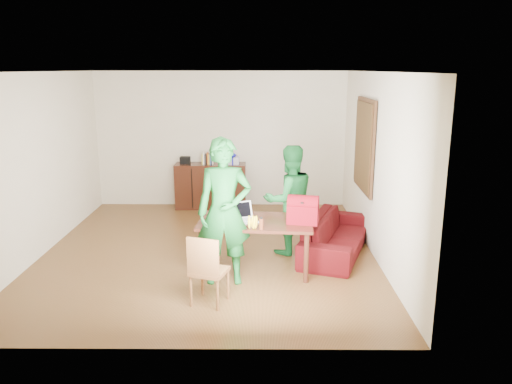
{
  "coord_description": "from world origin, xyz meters",
  "views": [
    {
      "loc": [
        0.78,
        -7.23,
        2.75
      ],
      "look_at": [
        0.73,
        -0.52,
        1.08
      ],
      "focal_mm": 35.0,
      "sensor_mm": 36.0,
      "label": 1
    }
  ],
  "objects_px": {
    "person_near": "(224,212)",
    "bottle": "(261,223)",
    "table": "(256,227)",
    "chair": "(209,284)",
    "person_far": "(289,200)",
    "red_bag": "(303,212)",
    "laptop": "(244,219)",
    "sofa": "(336,235)"
  },
  "relations": [
    {
      "from": "person_near",
      "to": "red_bag",
      "type": "height_order",
      "value": "person_near"
    },
    {
      "from": "red_bag",
      "to": "table",
      "type": "bearing_deg",
      "value": -177.99
    },
    {
      "from": "chair",
      "to": "laptop",
      "type": "xyz_separation_m",
      "value": [
        0.39,
        0.95,
        0.52
      ]
    },
    {
      "from": "person_far",
      "to": "red_bag",
      "type": "distance_m",
      "value": 0.83
    },
    {
      "from": "table",
      "to": "person_near",
      "type": "distance_m",
      "value": 0.64
    },
    {
      "from": "chair",
      "to": "red_bag",
      "type": "bearing_deg",
      "value": 56.04
    },
    {
      "from": "person_far",
      "to": "red_bag",
      "type": "bearing_deg",
      "value": 79.33
    },
    {
      "from": "table",
      "to": "laptop",
      "type": "relative_size",
      "value": 3.88
    },
    {
      "from": "laptop",
      "to": "bottle",
      "type": "xyz_separation_m",
      "value": [
        0.23,
        -0.31,
        0.03
      ]
    },
    {
      "from": "chair",
      "to": "person_far",
      "type": "height_order",
      "value": "person_far"
    },
    {
      "from": "chair",
      "to": "red_bag",
      "type": "height_order",
      "value": "red_bag"
    },
    {
      "from": "bottle",
      "to": "person_near",
      "type": "bearing_deg",
      "value": 179.53
    },
    {
      "from": "chair",
      "to": "person_far",
      "type": "bearing_deg",
      "value": 77.16
    },
    {
      "from": "table",
      "to": "sofa",
      "type": "xyz_separation_m",
      "value": [
        1.22,
        0.7,
        -0.35
      ]
    },
    {
      "from": "person_far",
      "to": "sofa",
      "type": "relative_size",
      "value": 0.86
    },
    {
      "from": "person_near",
      "to": "person_far",
      "type": "xyz_separation_m",
      "value": [
        0.9,
        1.08,
        -0.13
      ]
    },
    {
      "from": "person_near",
      "to": "chair",
      "type": "bearing_deg",
      "value": -107.01
    },
    {
      "from": "laptop",
      "to": "bottle",
      "type": "height_order",
      "value": "laptop"
    },
    {
      "from": "table",
      "to": "red_bag",
      "type": "distance_m",
      "value": 0.68
    },
    {
      "from": "sofa",
      "to": "table",
      "type": "bearing_deg",
      "value": 139.75
    },
    {
      "from": "person_near",
      "to": "sofa",
      "type": "bearing_deg",
      "value": 29.5
    },
    {
      "from": "person_near",
      "to": "bottle",
      "type": "distance_m",
      "value": 0.5
    },
    {
      "from": "table",
      "to": "bottle",
      "type": "distance_m",
      "value": 0.42
    },
    {
      "from": "person_far",
      "to": "red_bag",
      "type": "height_order",
      "value": "person_far"
    },
    {
      "from": "bottle",
      "to": "person_far",
      "type": "bearing_deg",
      "value": 68.63
    },
    {
      "from": "chair",
      "to": "sofa",
      "type": "height_order",
      "value": "chair"
    },
    {
      "from": "chair",
      "to": "bottle",
      "type": "height_order",
      "value": "bottle"
    },
    {
      "from": "bottle",
      "to": "laptop",
      "type": "bearing_deg",
      "value": 126.27
    },
    {
      "from": "person_near",
      "to": "red_bag",
      "type": "xyz_separation_m",
      "value": [
        1.03,
        0.27,
        -0.08
      ]
    },
    {
      "from": "sofa",
      "to": "red_bag",
      "type": "bearing_deg",
      "value": 163.79
    },
    {
      "from": "sofa",
      "to": "bottle",
      "type": "bearing_deg",
      "value": 153.14
    },
    {
      "from": "bottle",
      "to": "sofa",
      "type": "relative_size",
      "value": 0.08
    },
    {
      "from": "table",
      "to": "laptop",
      "type": "bearing_deg",
      "value": -153.09
    },
    {
      "from": "person_near",
      "to": "laptop",
      "type": "xyz_separation_m",
      "value": [
        0.24,
        0.31,
        -0.19
      ]
    },
    {
      "from": "chair",
      "to": "person_far",
      "type": "relative_size",
      "value": 0.53
    },
    {
      "from": "chair",
      "to": "table",
      "type": "bearing_deg",
      "value": 80.01
    },
    {
      "from": "laptop",
      "to": "red_bag",
      "type": "distance_m",
      "value": 0.8
    },
    {
      "from": "table",
      "to": "red_bag",
      "type": "relative_size",
      "value": 3.94
    },
    {
      "from": "person_far",
      "to": "bottle",
      "type": "relative_size",
      "value": 10.29
    },
    {
      "from": "person_near",
      "to": "bottle",
      "type": "relative_size",
      "value": 11.89
    },
    {
      "from": "laptop",
      "to": "red_bag",
      "type": "bearing_deg",
      "value": -26.06
    },
    {
      "from": "bottle",
      "to": "red_bag",
      "type": "height_order",
      "value": "red_bag"
    }
  ]
}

